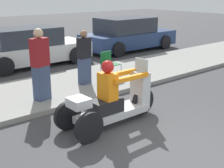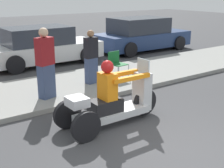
% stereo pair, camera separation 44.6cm
% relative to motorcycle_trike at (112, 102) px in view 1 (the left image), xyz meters
% --- Properties ---
extents(ground_plane, '(60.00, 60.00, 0.00)m').
position_rel_motorcycle_trike_xyz_m(ground_plane, '(0.14, -1.85, -0.49)').
color(ground_plane, '#424244').
extents(sidewalk_strip, '(28.00, 2.80, 0.12)m').
position_rel_motorcycle_trike_xyz_m(sidewalk_strip, '(0.14, 2.75, -0.43)').
color(sidewalk_strip, gray).
rests_on(sidewalk_strip, ground).
extents(motorcycle_trike, '(2.38, 0.83, 1.40)m').
position_rel_motorcycle_trike_xyz_m(motorcycle_trike, '(0.00, 0.00, 0.00)').
color(motorcycle_trike, black).
rests_on(motorcycle_trike, ground).
extents(spectator_end_of_line, '(0.39, 0.26, 1.54)m').
position_rel_motorcycle_trike_xyz_m(spectator_end_of_line, '(1.05, 2.50, 0.37)').
color(spectator_end_of_line, '#38476B').
rests_on(spectator_end_of_line, sidewalk_strip).
extents(spectator_with_child, '(0.47, 0.36, 1.75)m').
position_rel_motorcycle_trike_xyz_m(spectator_with_child, '(-0.54, 2.06, 0.47)').
color(spectator_with_child, '#38476B').
rests_on(spectator_with_child, sidewalk_strip).
extents(folding_chair_curbside, '(0.51, 0.51, 0.82)m').
position_rel_motorcycle_trike_xyz_m(folding_chair_curbside, '(1.95, 2.50, 0.13)').
color(folding_chair_curbside, '#A5A8AD').
rests_on(folding_chair_curbside, sidewalk_strip).
extents(parked_car_lot_center, '(4.36, 1.98, 1.42)m').
position_rel_motorcycle_trike_xyz_m(parked_car_lot_center, '(1.08, 6.10, 0.18)').
color(parked_car_lot_center, silver).
rests_on(parked_car_lot_center, ground).
extents(parked_car_lot_right, '(4.56, 2.11, 1.51)m').
position_rel_motorcycle_trike_xyz_m(parked_car_lot_right, '(5.99, 6.04, 0.22)').
color(parked_car_lot_right, navy).
rests_on(parked_car_lot_right, ground).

